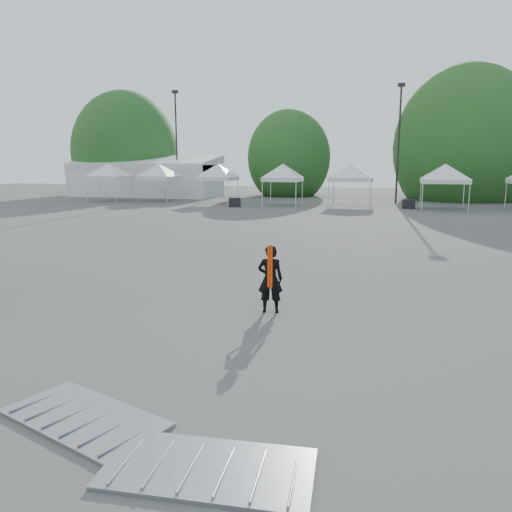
# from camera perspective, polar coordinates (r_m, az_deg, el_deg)

# --- Properties ---
(ground) EXTENTS (120.00, 120.00, 0.00)m
(ground) POSITION_cam_1_polar(r_m,az_deg,el_deg) (12.89, 1.24, -4.55)
(ground) COLOR #474442
(ground) RESTS_ON ground
(marquee) EXTENTS (15.00, 6.25, 4.23)m
(marquee) POSITION_cam_1_polar(r_m,az_deg,el_deg) (53.36, -12.47, 8.81)
(marquee) COLOR silver
(marquee) RESTS_ON ground
(light_pole_west) EXTENTS (0.60, 0.25, 10.30)m
(light_pole_west) POSITION_cam_1_polar(r_m,az_deg,el_deg) (50.72, -9.09, 13.14)
(light_pole_west) COLOR black
(light_pole_west) RESTS_ON ground
(light_pole_east) EXTENTS (0.60, 0.25, 9.80)m
(light_pole_east) POSITION_cam_1_polar(r_m,az_deg,el_deg) (44.11, 16.02, 12.95)
(light_pole_east) COLOR black
(light_pole_east) RESTS_ON ground
(tree_far_w) EXTENTS (4.80, 4.80, 7.30)m
(tree_far_w) POSITION_cam_1_polar(r_m,az_deg,el_deg) (57.92, -14.71, 11.37)
(tree_far_w) COLOR #382314
(tree_far_w) RESTS_ON ground
(tree_mid_w) EXTENTS (4.16, 4.16, 6.33)m
(tree_mid_w) POSITION_cam_1_polar(r_m,az_deg,el_deg) (53.23, 3.79, 11.13)
(tree_mid_w) COLOR #382314
(tree_mid_w) RESTS_ON ground
(tree_mid_e) EXTENTS (5.12, 5.12, 7.79)m
(tree_mid_e) POSITION_cam_1_polar(r_m,az_deg,el_deg) (51.41, 22.81, 11.39)
(tree_mid_e) COLOR #382314
(tree_mid_e) RESTS_ON ground
(tent_a) EXTENTS (4.46, 4.46, 3.88)m
(tent_a) POSITION_cam_1_polar(r_m,az_deg,el_deg) (47.43, -16.42, 9.76)
(tent_a) COLOR silver
(tent_a) RESTS_ON ground
(tent_b) EXTENTS (4.22, 4.22, 3.88)m
(tent_b) POSITION_cam_1_polar(r_m,az_deg,el_deg) (45.92, -11.05, 9.97)
(tent_b) COLOR silver
(tent_b) RESTS_ON ground
(tent_c) EXTENTS (4.03, 4.03, 3.88)m
(tent_c) POSITION_cam_1_polar(r_m,az_deg,el_deg) (42.89, -4.37, 10.11)
(tent_c) COLOR silver
(tent_c) RESTS_ON ground
(tent_d) EXTENTS (4.09, 4.09, 3.88)m
(tent_d) POSITION_cam_1_polar(r_m,az_deg,el_deg) (40.57, 3.10, 10.10)
(tent_d) COLOR silver
(tent_d) RESTS_ON ground
(tent_e) EXTENTS (4.74, 4.74, 3.88)m
(tent_e) POSITION_cam_1_polar(r_m,az_deg,el_deg) (41.18, 10.86, 9.94)
(tent_e) COLOR silver
(tent_e) RESTS_ON ground
(tent_f) EXTENTS (4.67, 4.67, 3.88)m
(tent_f) POSITION_cam_1_polar(r_m,az_deg,el_deg) (39.24, 20.84, 9.43)
(tent_f) COLOR silver
(tent_f) RESTS_ON ground
(man) EXTENTS (0.64, 0.49, 1.56)m
(man) POSITION_cam_1_polar(r_m,az_deg,el_deg) (11.30, 1.64, -2.63)
(man) COLOR black
(man) RESTS_ON ground
(barrier_left) EXTENTS (2.48, 1.77, 0.07)m
(barrier_left) POSITION_cam_1_polar(r_m,az_deg,el_deg) (7.31, -19.03, -17.06)
(barrier_left) COLOR #93969B
(barrier_left) RESTS_ON ground
(barrier_mid) EXTENTS (2.41, 1.35, 0.07)m
(barrier_mid) POSITION_cam_1_polar(r_m,az_deg,el_deg) (6.02, -5.41, -22.96)
(barrier_mid) COLOR #93969B
(barrier_mid) RESTS_ON ground
(crate_west) EXTENTS (1.09, 0.98, 0.70)m
(crate_west) POSITION_cam_1_polar(r_m,az_deg,el_deg) (39.33, -2.45, 6.15)
(crate_west) COLOR black
(crate_west) RESTS_ON ground
(crate_mid) EXTENTS (0.96, 0.80, 0.68)m
(crate_mid) POSITION_cam_1_polar(r_m,az_deg,el_deg) (39.41, 17.03, 5.69)
(crate_mid) COLOR black
(crate_mid) RESTS_ON ground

